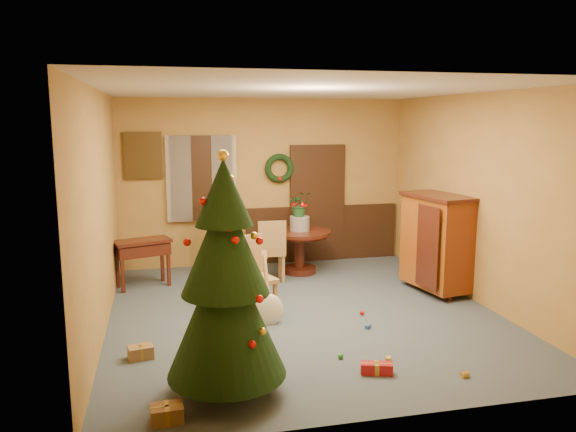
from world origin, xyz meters
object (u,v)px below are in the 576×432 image
object	(u,v)px
dining_table	(300,243)
christmas_tree	(225,282)
writing_desk	(142,251)
sideboard	(437,240)
chair_near	(253,273)

from	to	relation	value
dining_table	christmas_tree	world-z (taller)	christmas_tree
writing_desk	dining_table	bearing A→B (deg)	5.84
sideboard	writing_desk	bearing A→B (deg)	163.96
dining_table	sideboard	world-z (taller)	sideboard
dining_table	chair_near	distance (m)	2.14
sideboard	christmas_tree	bearing A→B (deg)	-143.82
writing_desk	sideboard	xyz separation A→B (m)	(4.24, -1.22, 0.23)
christmas_tree	writing_desk	size ratio (longest dim) A/B	2.48
chair_near	sideboard	xyz separation A→B (m)	(2.80, 0.35, 0.22)
chair_near	christmas_tree	world-z (taller)	christmas_tree
chair_near	writing_desk	xyz separation A→B (m)	(-1.44, 1.57, -0.00)
dining_table	writing_desk	world-z (taller)	writing_desk
chair_near	sideboard	distance (m)	2.84
dining_table	writing_desk	size ratio (longest dim) A/B	1.14
christmas_tree	sideboard	bearing A→B (deg)	36.18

